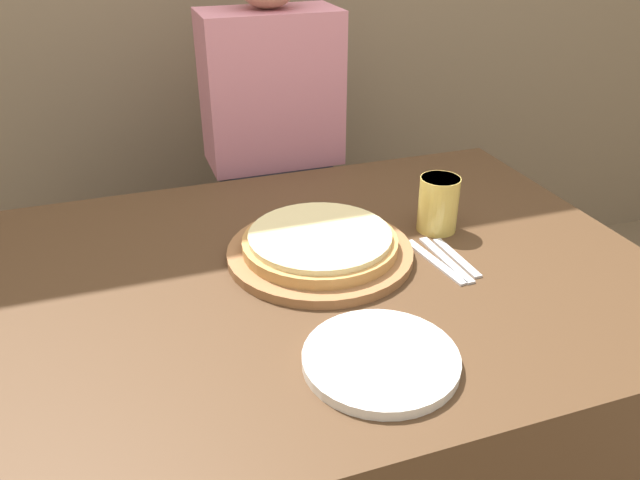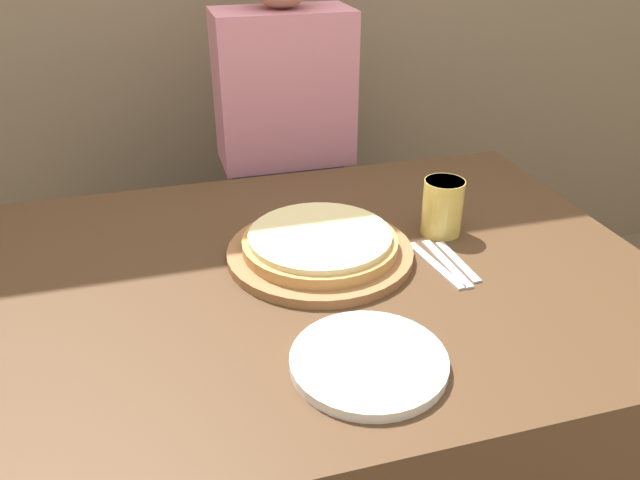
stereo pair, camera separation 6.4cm
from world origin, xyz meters
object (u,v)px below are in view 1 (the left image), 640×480
object	(u,v)px
fork	(435,262)
pizza_on_board	(320,246)
beer_glass	(438,202)
spoon	(456,257)
dinner_plate	(382,359)
diner_person	(275,180)
dinner_knife	(446,259)

from	to	relation	value
fork	pizza_on_board	bearing A→B (deg)	155.35
beer_glass	spoon	distance (m)	0.15
dinner_plate	beer_glass	bearing A→B (deg)	51.60
pizza_on_board	diner_person	distance (m)	0.62
fork	diner_person	world-z (taller)	diner_person
pizza_on_board	diner_person	bearing A→B (deg)	83.72
spoon	dinner_plate	bearing A→B (deg)	-138.05
fork	diner_person	size ratio (longest dim) A/B	0.15
fork	spoon	world-z (taller)	same
dinner_plate	diner_person	world-z (taller)	diner_person
beer_glass	fork	bearing A→B (deg)	-119.02
fork	spoon	distance (m)	0.05
pizza_on_board	dinner_knife	bearing A→B (deg)	-22.34
beer_glass	spoon	xyz separation A→B (m)	(-0.02, -0.13, -0.07)
dinner_knife	diner_person	distance (m)	0.73
dinner_plate	spoon	bearing A→B (deg)	41.95
dinner_knife	dinner_plate	bearing A→B (deg)	-135.39
pizza_on_board	fork	bearing A→B (deg)	-24.65
pizza_on_board	dinner_knife	size ratio (longest dim) A/B	1.99
pizza_on_board	beer_glass	world-z (taller)	beer_glass
pizza_on_board	diner_person	size ratio (longest dim) A/B	0.29
spoon	fork	bearing A→B (deg)	-180.00
pizza_on_board	diner_person	world-z (taller)	diner_person
dinner_plate	diner_person	xyz separation A→B (m)	(0.08, 0.96, -0.09)
dinner_knife	diner_person	bearing A→B (deg)	103.67
pizza_on_board	dinner_knife	xyz separation A→B (m)	(0.24, -0.10, -0.02)
diner_person	dinner_plate	bearing A→B (deg)	-95.04
fork	dinner_knife	world-z (taller)	same
beer_glass	dinner_plate	xyz separation A→B (m)	(-0.30, -0.38, -0.06)
diner_person	dinner_knife	bearing A→B (deg)	-76.33
dinner_plate	dinner_knife	world-z (taller)	dinner_plate
beer_glass	diner_person	distance (m)	0.64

